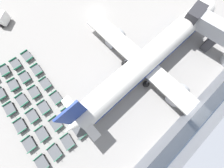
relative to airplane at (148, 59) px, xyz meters
The scene contains 26 objects.
ground_plane 18.45m from the airplane, behind, with size 500.00×500.00×0.00m, color gray.
airplane is the anchor object (origin of this frame).
baggage_dolly_row_near_col_b 29.67m from the airplane, 120.04° to the right, with size 3.26×1.93×0.92m.
baggage_dolly_row_near_col_c 28.00m from the airplane, 113.07° to the right, with size 3.27×1.96×0.92m.
baggage_dolly_row_near_col_d 26.80m from the airplane, 105.05° to the right, with size 3.26×1.93×0.92m.
baggage_dolly_row_near_col_e 26.50m from the airplane, 96.82° to the right, with size 3.25×1.89×0.92m.
baggage_dolly_row_near_col_f 26.31m from the airplane, 88.08° to the right, with size 3.24×1.88×0.92m.
baggage_dolly_row_mid_a_col_a 29.44m from the airplane, 129.93° to the right, with size 3.28×1.99×0.92m.
baggage_dolly_row_mid_a_col_b 27.21m from the airplane, 122.99° to the right, with size 3.28×1.99×0.92m.
baggage_dolly_row_mid_a_col_c 25.60m from the airplane, 115.28° to the right, with size 3.21×1.81×0.92m.
baggage_dolly_row_mid_a_col_d 24.31m from the airplane, 106.58° to the right, with size 3.25×1.91×0.92m.
baggage_dolly_row_mid_a_col_e 23.91m from the airplane, 97.32° to the right, with size 3.26×1.92×0.92m.
baggage_dolly_row_mid_a_col_f 23.75m from the airplane, 87.70° to the right, with size 3.21×1.82×0.92m.
baggage_dolly_row_mid_b_col_a 27.44m from the airplane, 132.92° to the right, with size 3.25×1.91×0.92m.
baggage_dolly_row_mid_b_col_b 25.05m from the airplane, 125.99° to the right, with size 3.27×1.96×0.92m.
baggage_dolly_row_mid_b_col_c 23.18m from the airplane, 117.50° to the right, with size 3.27×1.96×0.92m.
baggage_dolly_row_mid_b_col_d 21.95m from the airplane, 108.21° to the right, with size 3.26×1.93×0.92m.
baggage_dolly_row_mid_b_col_e 21.06m from the airplane, 97.83° to the right, with size 3.24×1.87×0.92m.
baggage_dolly_row_mid_b_col_f 21.14m from the airplane, 87.05° to the right, with size 3.27×1.96×0.92m.
baggage_dolly_row_far_col_a 25.46m from the airplane, 137.16° to the right, with size 3.21×1.82×0.92m.
baggage_dolly_row_far_col_b 22.78m from the airplane, 129.56° to the right, with size 3.26×1.92×0.92m.
baggage_dolly_row_far_col_c 20.91m from the airplane, 120.93° to the right, with size 3.25×1.89×0.92m.
baggage_dolly_row_far_col_d 19.28m from the airplane, 110.73° to the right, with size 3.24×1.88×0.92m.
baggage_dolly_row_far_col_e 18.42m from the airplane, 98.67° to the right, with size 3.28×1.99×0.92m.
baggage_dolly_row_far_col_f 18.56m from the airplane, 86.32° to the right, with size 3.25×1.90×0.92m.
stand_guidance_stripe 8.83m from the airplane, 95.53° to the right, with size 0.43×23.25×0.01m.
Camera 1 is at (23.06, -15.57, 26.64)m, focal length 22.00 mm.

